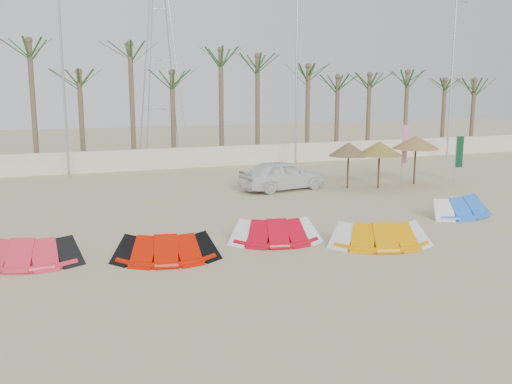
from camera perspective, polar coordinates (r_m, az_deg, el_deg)
name	(u,v)px	position (r m, az deg, el deg)	size (l,w,h in m)	color
ground	(332,275)	(16.12, 7.61, -8.24)	(120.00, 120.00, 0.00)	tan
boundary_wall	(167,159)	(36.43, -8.91, 3.33)	(60.00, 0.30, 1.30)	beige
palm_line	(170,65)	(37.78, -8.63, 12.40)	(52.00, 4.00, 7.70)	brown
lamp_b	(64,75)	(33.44, -18.68, 11.06)	(1.25, 0.14, 11.00)	#A5A8AD
lamp_c	(297,76)	(36.76, 4.12, 11.49)	(1.25, 0.14, 11.00)	#A5A8AD
lamp_d	(452,77)	(43.17, 19.03, 10.81)	(1.25, 0.14, 11.00)	#A5A8AD
pylon	(164,157)	(42.55, -9.23, 3.47)	(3.00, 3.00, 14.00)	#A5A8AD
kite_red_left	(25,249)	(18.28, -22.06, -5.30)	(3.45, 2.27, 0.90)	red
kite_red_mid	(164,245)	(17.57, -9.19, -5.26)	(3.32, 2.03, 0.90)	#B81000
kite_red_right	(272,229)	(19.25, 1.65, -3.73)	(3.24, 2.06, 0.90)	#B50519
kite_orange	(376,232)	(19.25, 11.89, -3.95)	(3.54, 2.27, 0.90)	orange
kite_blue	(458,204)	(24.71, 19.53, -1.13)	(3.58, 2.34, 0.90)	blue
parasol_left	(349,149)	(29.29, 9.24, 4.25)	(2.03, 2.03, 2.37)	#4C331E
parasol_mid	(380,148)	(29.59, 12.25, 4.28)	(2.35, 2.35, 2.40)	#4C331E
parasol_right	(416,142)	(31.33, 15.70, 4.81)	(2.49, 2.49, 2.59)	#4C331E
flag_pink	(405,146)	(32.25, 14.68, 4.47)	(0.44, 0.16, 3.26)	#A5A8AD
flag_green	(458,153)	(32.99, 19.57, 3.68)	(0.45, 0.11, 2.62)	#A5A8AD
car	(282,175)	(28.64, 2.64, 1.71)	(1.79, 4.45, 1.52)	silver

